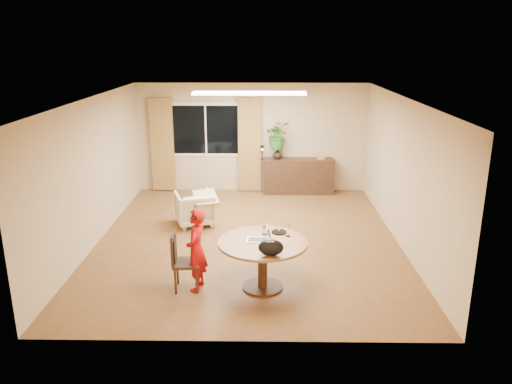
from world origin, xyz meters
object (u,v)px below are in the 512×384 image
dining_table (263,252)px  child (196,250)px  dining_chair (186,261)px  armchair (195,208)px  sideboard (298,176)px

dining_table → child: size_ratio=1.05×
dining_chair → armchair: dining_chair is taller
child → dining_table: bearing=99.0°
dining_table → sideboard: sideboard is taller
dining_chair → armchair: 2.74m
dining_chair → sideboard: bearing=64.4°
dining_chair → child: 0.24m
child → armchair: bearing=-164.7°
sideboard → dining_chair: bearing=-111.9°
child → sideboard: 5.23m
dining_chair → dining_table: bearing=-1.5°
dining_chair → sideboard: dining_chair is taller
sideboard → child: bearing=-110.4°
dining_table → dining_chair: size_ratio=1.48×
dining_chair → armchair: size_ratio=1.21×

